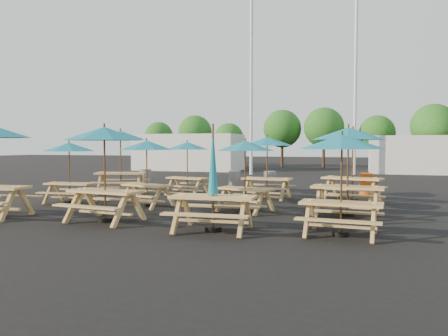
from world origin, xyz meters
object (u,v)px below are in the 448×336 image
(picnic_unit_9, at_px, (342,149))
(picnic_unit_10, at_px, (348,140))
(picnic_unit_2, at_px, (120,139))
(waste_bin_0, at_px, (146,178))
(picnic_unit_5, at_px, (187,149))
(picnic_unit_6, at_px, (213,187))
(picnic_unit_3, at_px, (104,140))
(picnic_unit_4, at_px, (147,150))
(picnic_unit_11, at_px, (353,139))
(waste_bin_1, at_px, (235,181))
(picnic_unit_7, at_px, (245,151))
(picnic_unit_1, at_px, (69,151))
(waste_bin_3, at_px, (366,184))
(picnic_unit_8, at_px, (267,145))
(waste_bin_2, at_px, (270,181))

(picnic_unit_9, height_order, picnic_unit_10, picnic_unit_10)
(picnic_unit_2, xyz_separation_m, waste_bin_0, (-0.31, 2.72, -1.76))
(picnic_unit_5, xyz_separation_m, picnic_unit_6, (3.21, -6.40, -0.79))
(waste_bin_0, bearing_deg, picnic_unit_3, -68.90)
(picnic_unit_4, bearing_deg, picnic_unit_9, -9.87)
(picnic_unit_6, distance_m, picnic_unit_11, 7.00)
(waste_bin_1, bearing_deg, picnic_unit_7, -71.30)
(picnic_unit_9, bearing_deg, picnic_unit_3, -175.84)
(picnic_unit_1, bearing_deg, picnic_unit_11, 15.06)
(picnic_unit_1, relative_size, waste_bin_1, 2.45)
(picnic_unit_3, height_order, waste_bin_3, picnic_unit_3)
(picnic_unit_2, relative_size, picnic_unit_4, 1.22)
(waste_bin_1, bearing_deg, picnic_unit_9, -60.61)
(picnic_unit_8, bearing_deg, picnic_unit_7, -83.38)
(waste_bin_1, height_order, waste_bin_2, same)
(picnic_unit_10, distance_m, waste_bin_1, 7.60)
(picnic_unit_6, height_order, picnic_unit_8, picnic_unit_6)
(picnic_unit_2, height_order, picnic_unit_10, picnic_unit_2)
(picnic_unit_11, relative_size, waste_bin_3, 3.07)
(picnic_unit_5, xyz_separation_m, picnic_unit_8, (3.16, -0.12, 0.15))
(picnic_unit_4, distance_m, waste_bin_3, 8.86)
(picnic_unit_10, bearing_deg, picnic_unit_2, 166.04)
(waste_bin_0, bearing_deg, picnic_unit_5, -39.22)
(picnic_unit_9, bearing_deg, picnic_unit_11, 92.96)
(picnic_unit_1, height_order, picnic_unit_11, picnic_unit_11)
(waste_bin_0, bearing_deg, picnic_unit_6, -54.75)
(picnic_unit_6, bearing_deg, picnic_unit_11, 61.82)
(waste_bin_0, relative_size, waste_bin_3, 1.00)
(picnic_unit_11, bearing_deg, waste_bin_1, 169.63)
(picnic_unit_3, bearing_deg, picnic_unit_10, 33.03)
(picnic_unit_11, height_order, waste_bin_1, picnic_unit_11)
(picnic_unit_7, distance_m, picnic_unit_8, 3.28)
(waste_bin_0, bearing_deg, picnic_unit_1, -87.94)
(waste_bin_0, height_order, waste_bin_2, same)
(picnic_unit_7, distance_m, waste_bin_3, 6.86)
(waste_bin_0, bearing_deg, picnic_unit_7, -43.31)
(picnic_unit_2, bearing_deg, picnic_unit_10, -35.66)
(picnic_unit_11, relative_size, waste_bin_2, 3.07)
(picnic_unit_7, distance_m, waste_bin_2, 6.20)
(picnic_unit_4, relative_size, waste_bin_2, 2.54)
(picnic_unit_8, distance_m, waste_bin_2, 3.18)
(picnic_unit_3, xyz_separation_m, picnic_unit_10, (5.85, 2.81, 0.02))
(picnic_unit_7, distance_m, picnic_unit_9, 3.89)
(picnic_unit_4, height_order, picnic_unit_10, picnic_unit_10)
(picnic_unit_2, height_order, picnic_unit_8, picnic_unit_2)
(picnic_unit_3, distance_m, picnic_unit_9, 5.79)
(picnic_unit_6, relative_size, picnic_unit_11, 0.94)
(picnic_unit_7, bearing_deg, picnic_unit_10, 19.95)
(picnic_unit_3, bearing_deg, picnic_unit_5, 99.30)
(picnic_unit_6, relative_size, waste_bin_3, 2.90)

